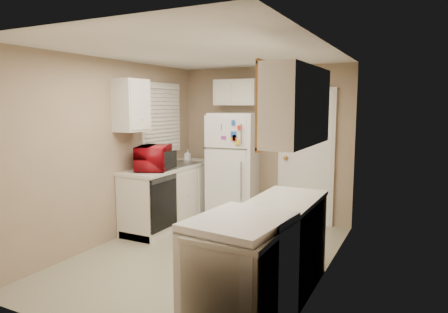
% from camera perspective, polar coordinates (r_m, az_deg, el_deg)
% --- Properties ---
extents(floor, '(3.80, 3.80, 0.00)m').
position_cam_1_polar(floor, '(4.97, -2.67, -13.94)').
color(floor, '#AAA68C').
rests_on(floor, ground).
extents(ceiling, '(3.80, 3.80, 0.00)m').
position_cam_1_polar(ceiling, '(4.67, -2.86, 14.66)').
color(ceiling, white).
rests_on(ceiling, floor).
extents(wall_left, '(3.80, 3.80, 0.00)m').
position_cam_1_polar(wall_left, '(5.49, -15.58, 0.77)').
color(wall_left, gray).
rests_on(wall_left, floor).
extents(wall_right, '(3.80, 3.80, 0.00)m').
position_cam_1_polar(wall_right, '(4.17, 14.23, -1.25)').
color(wall_right, gray).
rests_on(wall_right, floor).
extents(wall_back, '(2.80, 2.80, 0.00)m').
position_cam_1_polar(wall_back, '(6.38, 5.67, 1.91)').
color(wall_back, gray).
rests_on(wall_back, floor).
extents(wall_front, '(2.80, 2.80, 0.00)m').
position_cam_1_polar(wall_front, '(3.18, -19.90, -4.15)').
color(wall_front, gray).
rests_on(wall_front, floor).
extents(left_counter, '(0.60, 1.80, 0.90)m').
position_cam_1_polar(left_counter, '(6.13, -7.55, -5.45)').
color(left_counter, silver).
rests_on(left_counter, floor).
extents(dishwasher, '(0.03, 0.58, 0.72)m').
position_cam_1_polar(dishwasher, '(5.48, -8.59, -6.60)').
color(dishwasher, black).
rests_on(dishwasher, floor).
extents(sink, '(0.54, 0.74, 0.16)m').
position_cam_1_polar(sink, '(6.18, -6.83, -1.47)').
color(sink, gray).
rests_on(sink, left_counter).
extents(microwave, '(0.70, 0.56, 0.41)m').
position_cam_1_polar(microwave, '(5.68, -10.01, -0.38)').
color(microwave, maroon).
rests_on(microwave, left_counter).
extents(soap_bottle, '(0.09, 0.09, 0.18)m').
position_cam_1_polar(soap_bottle, '(6.53, -5.22, 0.27)').
color(soap_bottle, silver).
rests_on(soap_bottle, left_counter).
extents(window_blinds, '(0.10, 0.98, 1.08)m').
position_cam_1_polar(window_blinds, '(6.25, -8.94, 5.41)').
color(window_blinds, silver).
rests_on(window_blinds, wall_left).
extents(upper_cabinet_left, '(0.30, 0.45, 0.70)m').
position_cam_1_polar(upper_cabinet_left, '(5.53, -13.09, 7.12)').
color(upper_cabinet_left, silver).
rests_on(upper_cabinet_left, wall_left).
extents(refrigerator, '(0.77, 0.76, 1.68)m').
position_cam_1_polar(refrigerator, '(6.30, 1.53, -1.42)').
color(refrigerator, white).
rests_on(refrigerator, floor).
extents(cabinet_over_fridge, '(0.70, 0.30, 0.40)m').
position_cam_1_polar(cabinet_over_fridge, '(6.37, 1.87, 9.13)').
color(cabinet_over_fridge, silver).
rests_on(cabinet_over_fridge, wall_back).
extents(interior_door, '(0.86, 0.06, 2.08)m').
position_cam_1_polar(interior_door, '(6.15, 11.60, -0.11)').
color(interior_door, white).
rests_on(interior_door, floor).
extents(right_counter, '(0.60, 2.00, 0.90)m').
position_cam_1_polar(right_counter, '(3.70, 6.36, -14.24)').
color(right_counter, silver).
rests_on(right_counter, floor).
extents(stove, '(0.73, 0.86, 0.98)m').
position_cam_1_polar(stove, '(3.21, 2.25, -16.97)').
color(stove, white).
rests_on(stove, floor).
extents(upper_cabinet_right, '(0.30, 1.20, 0.70)m').
position_cam_1_polar(upper_cabinet_right, '(3.68, 10.52, 7.10)').
color(upper_cabinet_right, silver).
rests_on(upper_cabinet_right, wall_right).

